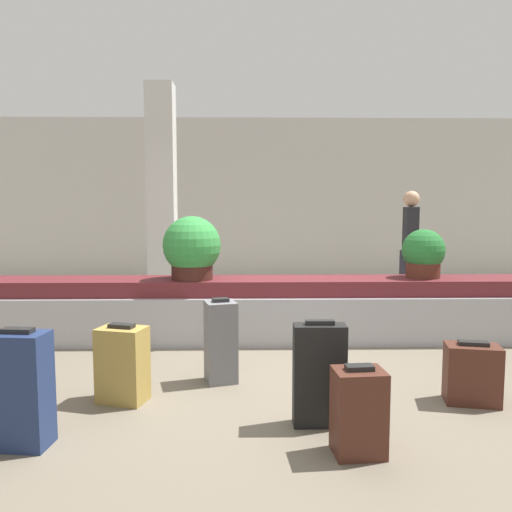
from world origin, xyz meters
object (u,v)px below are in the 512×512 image
suitcase_1 (18,370)px  traveler_0 (410,236)px  suitcase_3 (472,374)px  suitcase_5 (359,412)px  suitcase_2 (20,390)px  potted_plant_1 (423,254)px  potted_plant_0 (192,249)px  pillar (162,199)px  suitcase_0 (123,364)px  suitcase_6 (319,375)px  suitcase_4 (221,341)px

suitcase_1 → traveler_0: size_ratio=0.28×
suitcase_3 → suitcase_5: size_ratio=0.87×
suitcase_2 → potted_plant_1: (3.37, 2.54, 0.59)m
potted_plant_0 → potted_plant_1: 2.58m
pillar → potted_plant_1: size_ratio=5.86×
suitcase_0 → suitcase_2: 0.84m
suitcase_6 → potted_plant_0: potted_plant_0 is taller
suitcase_1 → suitcase_3: suitcase_1 is taller
suitcase_3 → traveler_0: traveler_0 is taller
suitcase_0 → potted_plant_1: potted_plant_1 is taller
suitcase_4 → suitcase_3: bearing=-30.1°
suitcase_2 → suitcase_3: (3.09, 0.63, -0.14)m
suitcase_5 → traveler_0: traveler_0 is taller
suitcase_2 → suitcase_4: size_ratio=1.04×
suitcase_1 → potted_plant_1: potted_plant_1 is taller
suitcase_2 → pillar: bearing=93.1°
suitcase_3 → potted_plant_0: bearing=153.5°
pillar → suitcase_4: (0.98, -3.04, -1.25)m
potted_plant_1 → suitcase_0: bearing=-148.1°
potted_plant_1 → traveler_0: size_ratio=0.32×
suitcase_3 → potted_plant_0: potted_plant_0 is taller
potted_plant_1 → traveler_0: 2.05m
suitcase_0 → suitcase_3: suitcase_0 is taller
suitcase_1 → suitcase_5: suitcase_5 is taller
pillar → suitcase_1: bearing=-99.1°
suitcase_0 → suitcase_2: bearing=-106.8°
suitcase_0 → potted_plant_0: size_ratio=0.87×
suitcase_2 → suitcase_5: (2.06, -0.14, -0.10)m
suitcase_3 → potted_plant_1: 2.06m
suitcase_2 → suitcase_4: 1.64m
suitcase_2 → suitcase_6: (1.88, 0.27, -0.01)m
suitcase_1 → potted_plant_0: size_ratio=0.69×
potted_plant_1 → traveler_0: traveler_0 is taller
suitcase_4 → traveler_0: traveler_0 is taller
suitcase_2 → traveler_0: bearing=55.0°
suitcase_0 → traveler_0: bearing=63.4°
suitcase_0 → suitcase_6: size_ratio=0.83×
suitcase_0 → potted_plant_1: 3.51m
potted_plant_0 → traveler_0: size_ratio=0.40×
suitcase_5 → potted_plant_1: size_ratio=1.00×
suitcase_0 → traveler_0: traveler_0 is taller
traveler_0 → pillar: bearing=100.9°
pillar → suitcase_2: (-0.19, -4.18, -1.24)m
suitcase_2 → suitcase_4: (1.17, 1.14, -0.02)m
potted_plant_0 → suitcase_5: bearing=-63.9°
pillar → suitcase_4: size_ratio=4.47×
suitcase_0 → suitcase_1: suitcase_0 is taller
suitcase_2 → potted_plant_0: size_ratio=1.07×
suitcase_1 → suitcase_2: size_ratio=0.64×
suitcase_1 → suitcase_6: 2.30m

